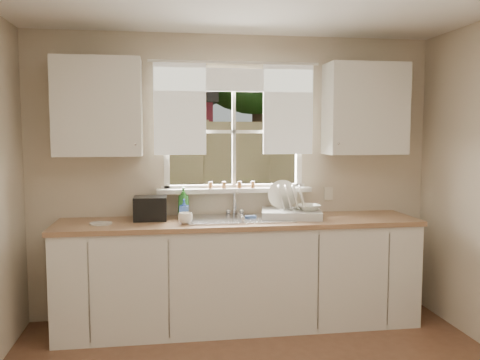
{
  "coord_description": "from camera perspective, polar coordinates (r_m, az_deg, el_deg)",
  "views": [
    {
      "loc": [
        -0.63,
        -2.5,
        1.65
      ],
      "look_at": [
        0.0,
        1.65,
        1.25
      ],
      "focal_mm": 38.0,
      "sensor_mm": 36.0,
      "label": 1
    }
  ],
  "objects": [
    {
      "name": "room_walls",
      "position": [
        2.55,
        5.8,
        -3.89
      ],
      "size": [
        3.62,
        4.02,
        2.5
      ],
      "color": "beige",
      "rests_on": "ground"
    },
    {
      "name": "window",
      "position": [
        4.55,
        -0.66,
        3.37
      ],
      "size": [
        1.38,
        0.16,
        1.06
      ],
      "color": "white",
      "rests_on": "room_walls"
    },
    {
      "name": "curtains",
      "position": [
        4.5,
        -0.58,
        9.06
      ],
      "size": [
        1.5,
        0.03,
        0.81
      ],
      "color": "white",
      "rests_on": "room_walls"
    },
    {
      "name": "base_cabinets",
      "position": [
        4.4,
        -0.06,
        -10.6
      ],
      "size": [
        3.0,
        0.62,
        0.87
      ],
      "primitive_type": "cube",
      "color": "silver",
      "rests_on": "ground"
    },
    {
      "name": "countertop",
      "position": [
        4.29,
        -0.06,
        -4.75
      ],
      "size": [
        3.04,
        0.65,
        0.04
      ],
      "primitive_type": "cube",
      "color": "#976E4B",
      "rests_on": "base_cabinets"
    },
    {
      "name": "upper_cabinet_left",
      "position": [
        4.36,
        -15.63,
        7.88
      ],
      "size": [
        0.7,
        0.33,
        0.8
      ],
      "primitive_type": "cube",
      "color": "silver",
      "rests_on": "room_walls"
    },
    {
      "name": "upper_cabinet_right",
      "position": [
        4.68,
        13.86,
        7.74
      ],
      "size": [
        0.7,
        0.33,
        0.8
      ],
      "primitive_type": "cube",
      "color": "silver",
      "rests_on": "room_walls"
    },
    {
      "name": "wall_outlet",
      "position": [
        4.76,
        9.91,
        -1.51
      ],
      "size": [
        0.08,
        0.01,
        0.12
      ],
      "primitive_type": "cube",
      "color": "beige",
      "rests_on": "room_walls"
    },
    {
      "name": "sill_jars",
      "position": [
        4.5,
        -0.93,
        -0.55
      ],
      "size": [
        0.42,
        0.04,
        0.06
      ],
      "color": "brown",
      "rests_on": "window"
    },
    {
      "name": "backyard",
      "position": [
        11.13,
        -2.35,
        14.78
      ],
      "size": [
        20.0,
        10.0,
        6.13
      ],
      "color": "#335421",
      "rests_on": "ground"
    },
    {
      "name": "sink",
      "position": [
        4.33,
        -0.12,
        -5.36
      ],
      "size": [
        0.88,
        0.52,
        0.4
      ],
      "color": "#B7B7BC",
      "rests_on": "countertop"
    },
    {
      "name": "dish_rack",
      "position": [
        4.42,
        5.73,
        -3.36
      ],
      "size": [
        0.57,
        0.48,
        0.31
      ],
      "color": "silver",
      "rests_on": "countertop"
    },
    {
      "name": "bowl",
      "position": [
        4.4,
        7.7,
        -3.08
      ],
      "size": [
        0.21,
        0.21,
        0.05
      ],
      "primitive_type": "imported",
      "rotation": [
        0.0,
        0.0,
        0.05
      ],
      "color": "silver",
      "rests_on": "dish_rack"
    },
    {
      "name": "soap_bottle_a",
      "position": [
        4.42,
        -6.36,
        -2.48
      ],
      "size": [
        0.11,
        0.11,
        0.27
      ],
      "primitive_type": "imported",
      "rotation": [
        0.0,
        0.0,
        0.06
      ],
      "color": "#338E2E",
      "rests_on": "countertop"
    },
    {
      "name": "soap_bottle_b",
      "position": [
        4.32,
        -6.29,
        -3.28
      ],
      "size": [
        0.09,
        0.09,
        0.17
      ],
      "primitive_type": "imported",
      "rotation": [
        0.0,
        0.0,
        -0.12
      ],
      "color": "#3058B6",
      "rests_on": "countertop"
    },
    {
      "name": "soap_bottle_c",
      "position": [
        4.35,
        -9.05,
        -3.44
      ],
      "size": [
        0.15,
        0.15,
        0.15
      ],
      "primitive_type": "imported",
      "rotation": [
        0.0,
        0.0,
        0.42
      ],
      "color": "beige",
      "rests_on": "countertop"
    },
    {
      "name": "saucer",
      "position": [
        4.24,
        -15.37,
        -4.73
      ],
      "size": [
        0.18,
        0.18,
        0.01
      ],
      "primitive_type": "cylinder",
      "color": "beige",
      "rests_on": "countertop"
    },
    {
      "name": "cup",
      "position": [
        4.11,
        -6.16,
        -4.3
      ],
      "size": [
        0.13,
        0.13,
        0.09
      ],
      "primitive_type": "imported",
      "rotation": [
        0.0,
        0.0,
        -0.08
      ],
      "color": "white",
      "rests_on": "countertop"
    },
    {
      "name": "black_appliance",
      "position": [
        4.33,
        -10.04,
        -3.15
      ],
      "size": [
        0.28,
        0.24,
        0.2
      ],
      "primitive_type": "cube",
      "rotation": [
        0.0,
        0.0,
        -0.02
      ],
      "color": "black",
      "rests_on": "countertop"
    }
  ]
}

